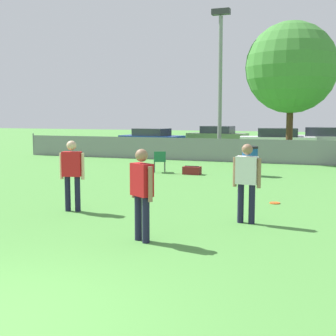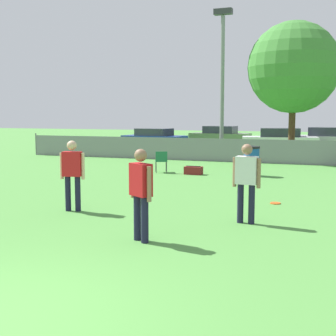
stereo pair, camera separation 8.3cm
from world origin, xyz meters
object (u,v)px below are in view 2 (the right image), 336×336
player_thrower_red (141,188)px  frisbee_disc (275,203)px  tree_near_pole (294,68)px  parked_car_blue (154,138)px  player_receiver_white (246,177)px  parked_car_silver (329,139)px  player_defender_red (72,170)px  folding_chair_sideline (161,160)px  trash_bin (251,161)px  light_pole (222,70)px  parked_car_white (280,140)px  parked_car_olive (220,136)px  gear_bag_sideline (193,170)px

player_thrower_red → frisbee_disc: 4.85m
tree_near_pole → parked_car_blue: 11.84m
player_receiver_white → parked_car_blue: size_ratio=0.37×
parked_car_silver → player_defender_red: bearing=-94.1°
folding_chair_sideline → trash_bin: bearing=160.0°
player_receiver_white → parked_car_blue: bearing=122.6°
frisbee_disc → folding_chair_sideline: (-5.08, 4.91, 0.48)m
player_defender_red → player_thrower_red: size_ratio=1.00×
light_pole → parked_car_white: light_pole is taller
parked_car_white → parked_car_blue: bearing=171.4°
trash_bin → parked_car_silver: size_ratio=0.24×
tree_near_pole → parked_car_olive: 12.18m
player_thrower_red → frisbee_disc: bearing=100.7°
trash_bin → parked_car_blue: size_ratio=0.25×
player_receiver_white → frisbee_disc: player_receiver_white is taller
player_receiver_white → gear_bag_sideline: (-3.48, 7.20, -0.81)m
folding_chair_sideline → parked_car_silver: bearing=-136.7°
trash_bin → frisbee_disc: bearing=-72.6°
parked_car_silver → trash_bin: bearing=-90.4°
light_pole → frisbee_disc: (4.33, -11.19, -4.42)m
parked_car_silver → light_pole: bearing=-113.3°
player_thrower_red → parked_car_white: (-0.60, 22.00, -0.27)m
light_pole → gear_bag_sideline: size_ratio=11.26×
gear_bag_sideline → player_defender_red: bearing=-94.1°
parked_car_blue → parked_car_olive: bearing=56.2°
player_receiver_white → trash_bin: player_receiver_white is taller
player_defender_red → folding_chair_sideline: bearing=82.8°
parked_car_white → gear_bag_sideline: bearing=-107.1°
tree_near_pole → trash_bin: bearing=-96.3°
player_thrower_red → parked_car_silver: bearing=116.3°
trash_bin → parked_car_blue: (-8.94, 12.05, 0.11)m
frisbee_disc → gear_bag_sideline: 6.09m
parked_car_olive → parked_car_silver: parked_car_silver is taller
parked_car_silver → parked_car_white: bearing=-144.2°
gear_bag_sideline → parked_car_white: 12.85m
folding_chair_sideline → parked_car_silver: (5.59, 14.11, 0.21)m
tree_near_pole → player_thrower_red: size_ratio=4.05×
light_pole → parked_car_blue: (-6.24, 6.08, -3.78)m
light_pole → player_thrower_red: 16.22m
folding_chair_sideline → parked_car_blue: (-5.49, 12.36, 0.16)m
light_pole → player_receiver_white: 14.60m
frisbee_disc → gear_bag_sideline: size_ratio=0.41×
tree_near_pole → parked_car_blue: tree_near_pole is taller
gear_bag_sideline → parked_car_white: parked_car_white is taller
player_receiver_white → gear_bag_sideline: player_receiver_white is taller
player_thrower_red → parked_car_olive: bearing=133.5°
player_receiver_white → folding_chair_sideline: player_receiver_white is taller
gear_bag_sideline → frisbee_disc: bearing=-52.1°
parked_car_olive → player_defender_red: bearing=-80.8°
trash_bin → parked_car_white: bearing=93.1°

